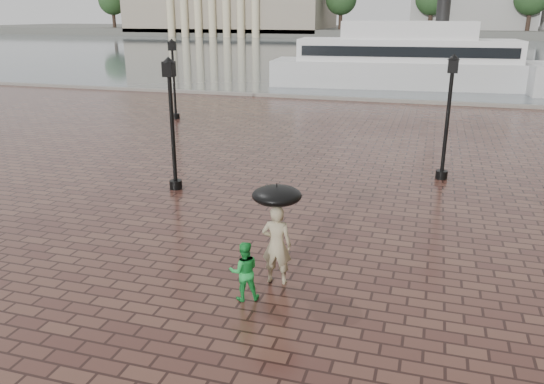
{
  "coord_description": "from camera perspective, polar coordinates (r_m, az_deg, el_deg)",
  "views": [
    {
      "loc": [
        2.42,
        -6.07,
        5.88
      ],
      "look_at": [
        -1.43,
        6.64,
        1.4
      ],
      "focal_mm": 35.0,
      "sensor_mm": 36.0,
      "label": 1
    }
  ],
  "objects": [
    {
      "name": "harbour_water",
      "position": [
        98.28,
        15.91,
        14.52
      ],
      "size": [
        240.0,
        240.0,
        0.0
      ],
      "primitive_type": "plane",
      "color": "#4D595E",
      "rests_on": "ground"
    },
    {
      "name": "quay_edge",
      "position": [
        38.6,
        13.22,
        9.38
      ],
      "size": [
        80.0,
        0.6,
        0.3
      ],
      "primitive_type": "cube",
      "color": "slate",
      "rests_on": "ground"
    },
    {
      "name": "far_shore",
      "position": [
        166.16,
        16.66,
        16.21
      ],
      "size": [
        300.0,
        60.0,
        2.0
      ],
      "primitive_type": "cube",
      "color": "#4C4C47",
      "rests_on": "ground"
    },
    {
      "name": "street_lamps",
      "position": [
        24.16,
        7.43,
        10.02
      ],
      "size": [
        21.44,
        14.44,
        4.4
      ],
      "color": "black",
      "rests_on": "ground"
    },
    {
      "name": "adult_pedestrian",
      "position": [
        12.0,
        0.51,
        -5.7
      ],
      "size": [
        0.71,
        0.5,
        1.87
      ],
      "primitive_type": "imported",
      "rotation": [
        0.0,
        0.0,
        3.22
      ],
      "color": "tan",
      "rests_on": "ground"
    },
    {
      "name": "child_pedestrian",
      "position": [
        11.45,
        -3.02,
        -8.49
      ],
      "size": [
        0.8,
        0.73,
        1.33
      ],
      "primitive_type": "imported",
      "rotation": [
        0.0,
        0.0,
        3.58
      ],
      "color": "green",
      "rests_on": "ground"
    },
    {
      "name": "ferry_near",
      "position": [
        46.97,
        14.16,
        13.57
      ],
      "size": [
        22.52,
        7.14,
        7.27
      ],
      "rotation": [
        0.0,
        0.0,
        0.08
      ],
      "color": "silver",
      "rests_on": "ground"
    },
    {
      "name": "umbrella",
      "position": [
        11.56,
        0.52,
        -0.37
      ],
      "size": [
        1.1,
        1.1,
        1.19
      ],
      "color": "black",
      "rests_on": "ground"
    }
  ]
}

